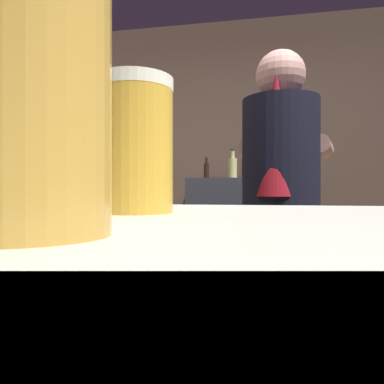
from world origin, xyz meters
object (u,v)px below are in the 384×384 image
(chefs_knife, at_px, (330,220))
(bottle_olive_oil, at_px, (207,170))
(bottle_vinegar, at_px, (233,167))
(pint_glass_near, at_px, (135,146))
(mixing_bowl, at_px, (214,214))
(bottle_hot_sauce, at_px, (245,168))
(pint_glass_far, at_px, (28,92))
(mini_fridge, at_px, (26,237))
(bartender, at_px, (280,209))
(bottle_soy, at_px, (269,167))

(chefs_knife, xyz_separation_m, bottle_olive_oil, (-0.87, 1.24, 0.35))
(bottle_olive_oil, relative_size, bottle_vinegar, 0.79)
(chefs_knife, height_order, bottle_olive_oil, bottle_olive_oil)
(pint_glass_near, height_order, bottle_olive_oil, bottle_olive_oil)
(mixing_bowl, xyz_separation_m, bottle_hot_sauce, (0.13, 1.11, 0.34))
(pint_glass_far, relative_size, bottle_hot_sauce, 0.58)
(mini_fridge, xyz_separation_m, bottle_olive_oil, (1.72, 0.21, 0.64))
(chefs_knife, xyz_separation_m, bottle_vinegar, (-0.62, 1.13, 0.37))
(bartender, distance_m, bottle_olive_oil, 1.77)
(mini_fridge, xyz_separation_m, bottle_vinegar, (1.97, 0.10, 0.66))
(bottle_soy, bearing_deg, mini_fridge, -177.67)
(bottle_vinegar, bearing_deg, mini_fridge, -176.94)
(mixing_bowl, height_order, chefs_knife, mixing_bowl)
(mixing_bowl, distance_m, bottle_olive_oil, 1.22)
(bottle_hot_sauce, relative_size, bottle_olive_oil, 1.19)
(mini_fridge, bearing_deg, pint_glass_near, -52.58)
(mixing_bowl, bearing_deg, bottle_hot_sauce, 83.48)
(mini_fridge, relative_size, bottle_soy, 5.06)
(bartender, xyz_separation_m, pint_glass_far, (-0.18, -1.51, 0.13))
(pint_glass_near, xyz_separation_m, pint_glass_far, (0.01, -0.19, 0.00))
(bartender, relative_size, bottle_vinegar, 6.61)
(bottle_hot_sauce, relative_size, bottle_vinegar, 0.94)
(pint_glass_far, relative_size, bottle_olive_oil, 0.69)
(bottle_hot_sauce, bearing_deg, pint_glass_near, -89.29)
(mixing_bowl, xyz_separation_m, pint_glass_near, (0.16, -1.82, 0.18))
(chefs_knife, bearing_deg, bottle_soy, 118.33)
(bottle_olive_oil, height_order, bottle_vinegar, bottle_vinegar)
(mini_fridge, xyz_separation_m, chefs_knife, (2.59, -1.03, 0.29))
(mixing_bowl, distance_m, bottle_vinegar, 1.10)
(bottle_hot_sauce, xyz_separation_m, bottle_soy, (0.21, -0.08, 0.00))
(bottle_olive_oil, xyz_separation_m, bottle_vinegar, (0.25, -0.11, 0.02))
(bottle_soy, xyz_separation_m, bottle_vinegar, (-0.32, 0.01, 0.00))
(pint_glass_far, distance_m, bottle_olive_oil, 3.18)
(pint_glass_far, bearing_deg, bartender, 83.03)
(pint_glass_near, bearing_deg, mini_fridge, 127.42)
(bottle_olive_oil, xyz_separation_m, bottle_soy, (0.57, -0.12, 0.02))
(mixing_bowl, xyz_separation_m, bottle_olive_oil, (-0.23, 1.15, 0.33))
(mini_fridge, bearing_deg, pint_glass_far, -54.20)
(bottle_olive_oil, bearing_deg, pint_glass_near, -82.49)
(mixing_bowl, bearing_deg, pint_glass_near, -84.86)
(chefs_knife, bearing_deg, pint_glass_near, -92.39)
(pint_glass_far, height_order, bottle_soy, bottle_soy)
(mini_fridge, distance_m, mixing_bowl, 2.18)
(pint_glass_far, xyz_separation_m, bottle_vinegar, (-0.16, 3.05, 0.16))
(mini_fridge, relative_size, pint_glass_near, 9.29)
(chefs_knife, relative_size, pint_glass_near, 1.80)
(mini_fridge, xyz_separation_m, bottle_hot_sauce, (2.07, 0.17, 0.65))
(bottle_hot_sauce, relative_size, bottle_soy, 0.99)
(pint_glass_far, bearing_deg, bottle_soy, 86.97)
(bottle_olive_oil, bearing_deg, bartender, -70.33)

